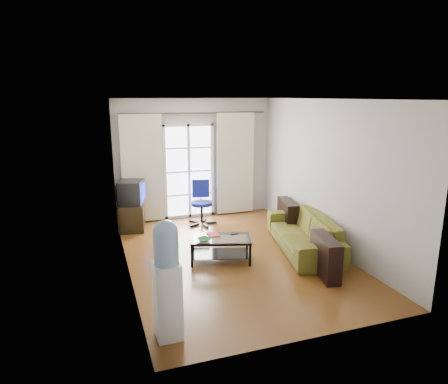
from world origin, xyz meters
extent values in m
plane|color=brown|center=(0.00, 0.00, 0.00)|extent=(5.20, 5.20, 0.00)
plane|color=white|center=(0.00, 0.00, 2.70)|extent=(5.20, 5.20, 0.00)
cube|color=#B5B2AC|center=(0.00, 2.60, 1.35)|extent=(3.60, 0.02, 2.70)
cube|color=#B5B2AC|center=(0.00, -2.60, 1.35)|extent=(3.60, 0.02, 2.70)
cube|color=#B5B2AC|center=(-1.80, 0.00, 1.35)|extent=(0.02, 5.20, 2.70)
cube|color=#B5B2AC|center=(1.80, 0.00, 1.35)|extent=(0.02, 5.20, 2.70)
cube|color=white|center=(-0.15, 2.56, 1.07)|extent=(1.01, 0.02, 2.04)
cube|color=white|center=(-0.15, 2.54, 1.07)|extent=(1.16, 0.06, 2.15)
cylinder|color=#4C3F2D|center=(0.00, 2.50, 2.38)|extent=(3.30, 0.04, 0.04)
cube|color=beige|center=(-1.20, 2.48, 1.20)|extent=(0.90, 0.07, 2.35)
cube|color=beige|center=(0.95, 2.48, 1.20)|extent=(0.90, 0.07, 2.35)
cube|color=gray|center=(0.80, 2.50, 0.33)|extent=(0.64, 0.12, 0.64)
imported|color=brown|center=(1.33, -0.10, 0.32)|extent=(2.53, 1.74, 0.64)
cube|color=silver|center=(-0.27, -0.11, 0.41)|extent=(1.14, 0.84, 0.01)
cube|color=black|center=(-0.27, -0.11, 0.13)|extent=(1.06, 0.77, 0.01)
cube|color=black|center=(-0.80, -0.22, 0.20)|extent=(0.05, 0.05, 0.41)
cube|color=black|center=(0.12, -0.49, 0.20)|extent=(0.05, 0.05, 0.41)
cube|color=black|center=(-0.65, 0.28, 0.20)|extent=(0.05, 0.05, 0.41)
cube|color=black|center=(0.26, 0.00, 0.20)|extent=(0.05, 0.05, 0.41)
imported|color=green|center=(-0.58, -0.19, 0.44)|extent=(0.36, 0.36, 0.05)
imported|color=maroon|center=(-0.43, 0.04, 0.42)|extent=(0.23, 0.28, 0.02)
cube|color=black|center=(0.01, -0.02, 0.42)|extent=(0.15, 0.06, 0.02)
cube|color=black|center=(-1.52, 2.09, 0.28)|extent=(0.62, 0.83, 0.55)
cube|color=black|center=(-1.50, 2.12, 0.79)|extent=(0.62, 0.65, 0.48)
cube|color=#0C19E5|center=(-1.27, 2.04, 0.79)|extent=(0.15, 0.40, 0.35)
cube|color=black|center=(-1.69, 2.19, 0.79)|extent=(0.25, 0.38, 0.31)
cylinder|color=black|center=(-0.04, 1.90, 0.24)|extent=(0.05, 0.05, 0.49)
cylinder|color=navy|center=(-0.04, 1.90, 0.47)|extent=(0.46, 0.46, 0.07)
cube|color=navy|center=(0.00, 2.11, 0.76)|extent=(0.38, 0.13, 0.40)
cube|color=white|center=(-1.54, -2.03, 0.46)|extent=(0.30, 0.30, 0.92)
cylinder|color=#82A3CA|center=(-1.54, -2.03, 1.11)|extent=(0.28, 0.28, 0.37)
sphere|color=#82A3CA|center=(-1.54, -2.03, 1.29)|extent=(0.28, 0.28, 0.28)
cube|color=black|center=(-1.39, -2.03, 0.78)|extent=(0.04, 0.12, 0.10)
camera|label=1|loc=(-2.26, -6.17, 2.75)|focal=32.00mm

